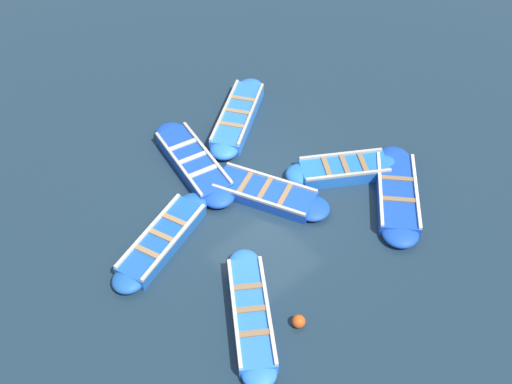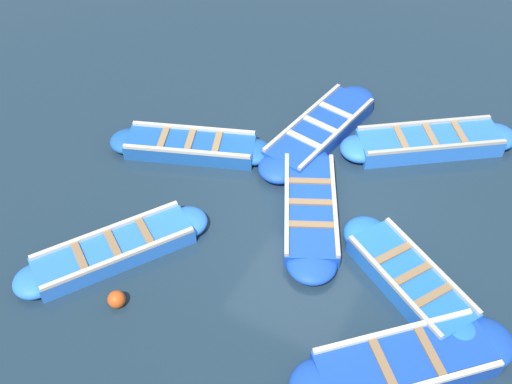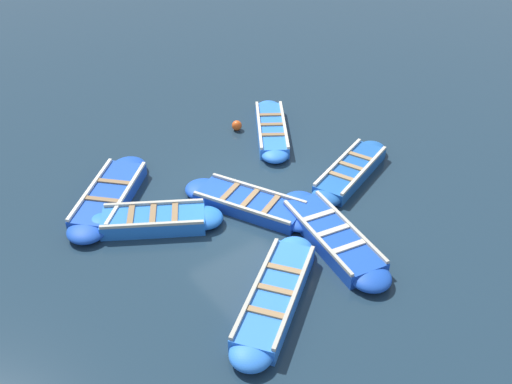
{
  "view_description": "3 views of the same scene",
  "coord_description": "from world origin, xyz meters",
  "px_view_note": "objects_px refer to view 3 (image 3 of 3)",
  "views": [
    {
      "loc": [
        7.29,
        8.03,
        11.58
      ],
      "look_at": [
        0.15,
        -0.19,
        0.26
      ],
      "focal_mm": 42.0,
      "sensor_mm": 36.0,
      "label": 1
    },
    {
      "loc": [
        -2.76,
        7.29,
        8.57
      ],
      "look_at": [
        0.88,
        0.33,
        0.52
      ],
      "focal_mm": 42.0,
      "sensor_mm": 36.0,
      "label": 2
    },
    {
      "loc": [
        -6.99,
        -9.63,
        8.81
      ],
      "look_at": [
        0.12,
        -0.1,
        0.42
      ],
      "focal_mm": 42.0,
      "sensor_mm": 36.0,
      "label": 3
    }
  ],
  "objects_px": {
    "boat_near_quay": "(275,297)",
    "boat_drifting": "(250,204)",
    "boat_outer_left": "(154,220)",
    "boat_stern_in": "(271,129)",
    "boat_bow_out": "(109,196)",
    "boat_mid_row": "(332,237)",
    "boat_end_of_row": "(351,171)",
    "buoy_orange_near": "(237,126)"
  },
  "relations": [
    {
      "from": "boat_end_of_row",
      "to": "boat_bow_out",
      "type": "height_order",
      "value": "boat_bow_out"
    },
    {
      "from": "boat_near_quay",
      "to": "boat_drifting",
      "type": "xyz_separation_m",
      "value": [
        1.48,
        2.89,
        -0.04
      ]
    },
    {
      "from": "boat_end_of_row",
      "to": "buoy_orange_near",
      "type": "bearing_deg",
      "value": 103.8
    },
    {
      "from": "boat_stern_in",
      "to": "boat_mid_row",
      "type": "relative_size",
      "value": 0.86
    },
    {
      "from": "boat_near_quay",
      "to": "boat_drifting",
      "type": "bearing_deg",
      "value": 62.78
    },
    {
      "from": "boat_outer_left",
      "to": "boat_mid_row",
      "type": "distance_m",
      "value": 4.18
    },
    {
      "from": "boat_drifting",
      "to": "boat_bow_out",
      "type": "distance_m",
      "value": 3.5
    },
    {
      "from": "boat_outer_left",
      "to": "boat_stern_in",
      "type": "xyz_separation_m",
      "value": [
        4.91,
        1.8,
        -0.02
      ]
    },
    {
      "from": "boat_bow_out",
      "to": "boat_mid_row",
      "type": "distance_m",
      "value": 5.61
    },
    {
      "from": "boat_drifting",
      "to": "boat_end_of_row",
      "type": "relative_size",
      "value": 1.02
    },
    {
      "from": "boat_drifting",
      "to": "boat_end_of_row",
      "type": "xyz_separation_m",
      "value": [
        2.97,
        -0.45,
        0.01
      ]
    },
    {
      "from": "boat_stern_in",
      "to": "boat_end_of_row",
      "type": "xyz_separation_m",
      "value": [
        0.28,
        -3.03,
        0.0
      ]
    },
    {
      "from": "boat_stern_in",
      "to": "boat_drifting",
      "type": "height_order",
      "value": "boat_stern_in"
    },
    {
      "from": "boat_mid_row",
      "to": "boat_drifting",
      "type": "bearing_deg",
      "value": 108.67
    },
    {
      "from": "boat_near_quay",
      "to": "boat_bow_out",
      "type": "distance_m",
      "value": 5.33
    },
    {
      "from": "boat_end_of_row",
      "to": "boat_mid_row",
      "type": "xyz_separation_m",
      "value": [
        -2.24,
        -1.72,
        0.01
      ]
    },
    {
      "from": "boat_bow_out",
      "to": "buoy_orange_near",
      "type": "xyz_separation_m",
      "value": [
        4.65,
        1.09,
        -0.02
      ]
    },
    {
      "from": "boat_outer_left",
      "to": "boat_drifting",
      "type": "distance_m",
      "value": 2.36
    },
    {
      "from": "boat_outer_left",
      "to": "boat_near_quay",
      "type": "xyz_separation_m",
      "value": [
        0.74,
        -3.67,
        0.01
      ]
    },
    {
      "from": "boat_bow_out",
      "to": "boat_stern_in",
      "type": "bearing_deg",
      "value": 2.86
    },
    {
      "from": "boat_outer_left",
      "to": "boat_stern_in",
      "type": "bearing_deg",
      "value": 20.12
    },
    {
      "from": "boat_near_quay",
      "to": "boat_end_of_row",
      "type": "height_order",
      "value": "boat_near_quay"
    },
    {
      "from": "boat_drifting",
      "to": "boat_outer_left",
      "type": "bearing_deg",
      "value": 160.55
    },
    {
      "from": "boat_drifting",
      "to": "boat_mid_row",
      "type": "relative_size",
      "value": 0.92
    },
    {
      "from": "boat_outer_left",
      "to": "boat_stern_in",
      "type": "distance_m",
      "value": 5.23
    },
    {
      "from": "boat_near_quay",
      "to": "boat_drifting",
      "type": "height_order",
      "value": "boat_near_quay"
    },
    {
      "from": "boat_drifting",
      "to": "boat_bow_out",
      "type": "relative_size",
      "value": 1.09
    },
    {
      "from": "boat_stern_in",
      "to": "boat_drifting",
      "type": "xyz_separation_m",
      "value": [
        -2.69,
        -2.58,
        -0.01
      ]
    },
    {
      "from": "boat_bow_out",
      "to": "boat_mid_row",
      "type": "height_order",
      "value": "boat_mid_row"
    },
    {
      "from": "boat_outer_left",
      "to": "boat_end_of_row",
      "type": "bearing_deg",
      "value": -13.33
    },
    {
      "from": "boat_drifting",
      "to": "boat_end_of_row",
      "type": "bearing_deg",
      "value": -8.54
    },
    {
      "from": "boat_drifting",
      "to": "buoy_orange_near",
      "type": "relative_size",
      "value": 12.09
    },
    {
      "from": "boat_near_quay",
      "to": "boat_end_of_row",
      "type": "relative_size",
      "value": 1.02
    },
    {
      "from": "boat_stern_in",
      "to": "boat_drifting",
      "type": "relative_size",
      "value": 0.94
    },
    {
      "from": "boat_drifting",
      "to": "boat_end_of_row",
      "type": "distance_m",
      "value": 3.0
    },
    {
      "from": "boat_end_of_row",
      "to": "buoy_orange_near",
      "type": "xyz_separation_m",
      "value": [
        -0.95,
        3.86,
        -0.02
      ]
    },
    {
      "from": "boat_near_quay",
      "to": "boat_mid_row",
      "type": "xyz_separation_m",
      "value": [
        2.22,
        0.72,
        -0.01
      ]
    },
    {
      "from": "boat_mid_row",
      "to": "boat_end_of_row",
      "type": "bearing_deg",
      "value": 37.62
    },
    {
      "from": "boat_drifting",
      "to": "boat_near_quay",
      "type": "bearing_deg",
      "value": -117.22
    },
    {
      "from": "boat_bow_out",
      "to": "boat_drifting",
      "type": "bearing_deg",
      "value": -41.44
    },
    {
      "from": "boat_stern_in",
      "to": "boat_bow_out",
      "type": "relative_size",
      "value": 1.02
    },
    {
      "from": "boat_bow_out",
      "to": "boat_outer_left",
      "type": "bearing_deg",
      "value": -75.26
    }
  ]
}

